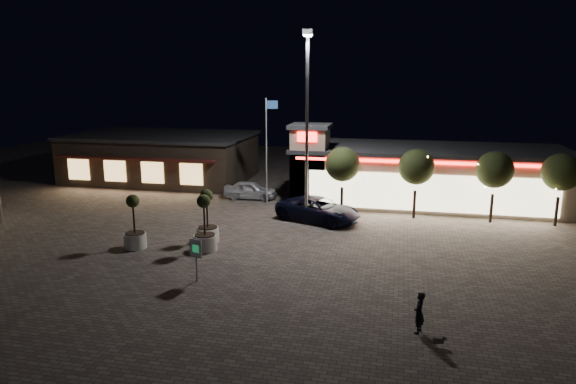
% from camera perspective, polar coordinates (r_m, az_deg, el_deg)
% --- Properties ---
extents(ground, '(90.00, 90.00, 0.00)m').
position_cam_1_polar(ground, '(27.20, -5.25, -7.89)').
color(ground, '#6C6157').
rests_on(ground, ground).
extents(retail_building, '(20.40, 8.40, 6.10)m').
position_cam_1_polar(retail_building, '(40.74, 14.52, 1.94)').
color(retail_building, tan).
rests_on(retail_building, ground).
extents(restaurant_building, '(16.40, 11.00, 4.30)m').
position_cam_1_polar(restaurant_building, '(49.85, -13.79, 3.84)').
color(restaurant_building, '#382D23').
rests_on(restaurant_building, ground).
extents(floodlight_pole, '(0.60, 0.40, 12.38)m').
position_cam_1_polar(floodlight_pole, '(32.85, 2.12, 8.30)').
color(floodlight_pole, gray).
rests_on(floodlight_pole, ground).
extents(flagpole, '(0.95, 0.10, 8.00)m').
position_cam_1_polar(flagpole, '(38.78, -2.28, 5.60)').
color(flagpole, white).
rests_on(flagpole, ground).
extents(string_tree_a, '(2.42, 2.42, 4.79)m').
position_cam_1_polar(string_tree_a, '(35.94, 6.08, 3.07)').
color(string_tree_a, '#332319').
rests_on(string_tree_a, ground).
extents(string_tree_b, '(2.42, 2.42, 4.79)m').
position_cam_1_polar(string_tree_b, '(35.75, 14.07, 2.70)').
color(string_tree_b, '#332319').
rests_on(string_tree_b, ground).
extents(string_tree_c, '(2.42, 2.42, 4.79)m').
position_cam_1_polar(string_tree_c, '(36.26, 21.99, 2.29)').
color(string_tree_c, '#332319').
rests_on(string_tree_c, ground).
extents(string_tree_d, '(2.42, 2.42, 4.79)m').
position_cam_1_polar(string_tree_d, '(37.15, 28.08, 1.94)').
color(string_tree_d, '#332319').
rests_on(string_tree_d, ground).
extents(pickup_truck, '(6.37, 4.66, 1.61)m').
position_cam_1_polar(pickup_truck, '(34.57, 3.38, -1.95)').
color(pickup_truck, black).
rests_on(pickup_truck, ground).
extents(white_sedan, '(4.27, 1.93, 1.42)m').
position_cam_1_polar(white_sedan, '(40.88, -4.21, 0.21)').
color(white_sedan, silver).
rests_on(white_sedan, ground).
extents(pedestrian, '(0.54, 0.68, 1.64)m').
position_cam_1_polar(pedestrian, '(20.54, 14.36, -12.86)').
color(pedestrian, black).
rests_on(pedestrian, ground).
extents(dog, '(0.50, 0.29, 0.27)m').
position_cam_1_polar(dog, '(20.03, 16.54, -15.48)').
color(dog, '#59514C').
rests_on(dog, ground).
extents(planter_left, '(1.27, 1.27, 3.11)m').
position_cam_1_polar(planter_left, '(30.42, -16.67, -4.23)').
color(planter_left, white).
rests_on(planter_left, ground).
extents(planter_mid, '(1.31, 1.31, 3.23)m').
position_cam_1_polar(planter_mid, '(29.09, -9.22, -4.55)').
color(planter_mid, white).
rests_on(planter_mid, ground).
extents(planter_right, '(1.29, 1.29, 3.18)m').
position_cam_1_polar(planter_right, '(30.53, -8.92, -3.73)').
color(planter_right, white).
rests_on(planter_right, ground).
extents(valet_sign, '(0.67, 0.27, 2.08)m').
position_cam_1_polar(valet_sign, '(24.77, -10.20, -6.57)').
color(valet_sign, gray).
rests_on(valet_sign, ground).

